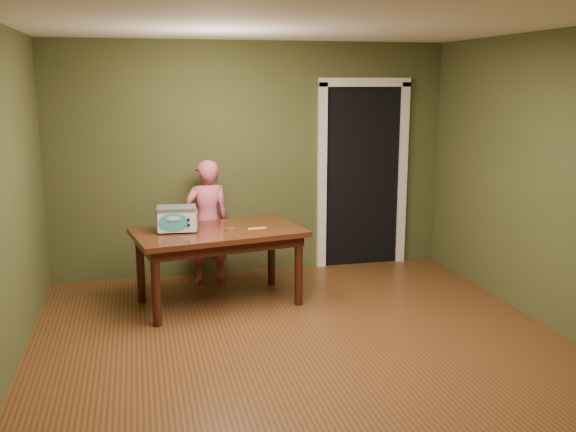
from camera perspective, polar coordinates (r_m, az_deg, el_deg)
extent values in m
plane|color=brown|center=(5.24, 2.07, -12.49)|extent=(5.00, 5.00, 0.00)
cube|color=#464726|center=(7.26, -3.11, 5.07)|extent=(4.50, 0.02, 2.60)
cube|color=#464726|center=(2.60, 17.17, -8.00)|extent=(4.50, 0.02, 2.60)
cube|color=#464726|center=(5.86, 23.93, 2.41)|extent=(0.02, 5.00, 2.60)
cube|color=white|center=(4.79, 2.31, 17.14)|extent=(4.50, 5.00, 0.02)
cube|color=black|center=(7.91, 5.84, 3.76)|extent=(0.90, 0.60, 2.10)
cube|color=black|center=(7.62, 6.62, 3.43)|extent=(0.90, 0.02, 2.10)
cube|color=white|center=(7.45, 3.03, 3.30)|extent=(0.10, 0.06, 2.20)
cube|color=white|center=(7.79, 10.12, 3.51)|extent=(0.10, 0.06, 2.20)
cube|color=white|center=(7.52, 6.86, 11.73)|extent=(1.10, 0.06, 0.10)
cube|color=#38170C|center=(6.26, -6.22, -1.45)|extent=(1.74, 1.18, 0.05)
cube|color=black|center=(6.28, -6.21, -2.11)|extent=(1.60, 1.04, 0.10)
cylinder|color=black|center=(5.86, -11.66, -6.36)|extent=(0.08, 0.08, 0.70)
cylinder|color=black|center=(6.52, -12.98, -4.55)|extent=(0.08, 0.08, 0.70)
cylinder|color=black|center=(6.28, 0.95, -4.86)|extent=(0.08, 0.08, 0.70)
cylinder|color=black|center=(6.90, -1.49, -3.33)|extent=(0.08, 0.08, 0.70)
cylinder|color=#4C4F54|center=(6.15, -11.20, -1.53)|extent=(0.02, 0.02, 0.02)
cylinder|color=#4C4F54|center=(6.34, -11.16, -1.13)|extent=(0.02, 0.02, 0.02)
cylinder|color=#4C4F54|center=(6.15, -8.42, -1.43)|extent=(0.02, 0.02, 0.02)
cylinder|color=#4C4F54|center=(6.34, -8.47, -1.03)|extent=(0.02, 0.02, 0.02)
cube|color=silver|center=(6.22, -9.85, -0.29)|extent=(0.38, 0.28, 0.20)
cube|color=#4C4F54|center=(6.20, -9.88, 0.69)|extent=(0.38, 0.28, 0.03)
cube|color=#4C4F54|center=(6.22, -11.58, -0.36)|extent=(0.03, 0.23, 0.16)
cube|color=#4C4F54|center=(6.22, -8.11, -0.23)|extent=(0.03, 0.23, 0.16)
ellipsoid|color=teal|center=(6.09, -10.14, -0.56)|extent=(0.27, 0.03, 0.17)
cylinder|color=black|center=(6.08, -8.84, -0.32)|extent=(0.03, 0.01, 0.02)
cylinder|color=black|center=(6.09, -8.82, -0.79)|extent=(0.02, 0.01, 0.02)
cylinder|color=silver|center=(6.21, -5.13, -1.19)|extent=(0.10, 0.10, 0.02)
cylinder|color=#472A17|center=(6.21, -5.14, -1.13)|extent=(0.09, 0.09, 0.01)
cube|color=#ECE166|center=(6.27, -2.78, -1.09)|extent=(0.18, 0.05, 0.01)
imported|color=#CA536E|center=(6.96, -7.19, -0.53)|extent=(0.52, 0.37, 1.35)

